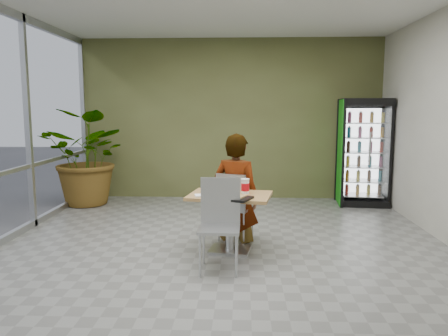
# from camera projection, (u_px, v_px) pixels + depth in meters

# --- Properties ---
(ground) EXTENTS (7.00, 7.00, 0.00)m
(ground) POSITION_uv_depth(u_px,v_px,m) (222.00, 253.00, 5.53)
(ground) COLOR gray
(ground) RESTS_ON ground
(room_envelope) EXTENTS (6.00, 7.00, 3.20)m
(room_envelope) POSITION_uv_depth(u_px,v_px,m) (222.00, 127.00, 5.31)
(room_envelope) COLOR beige
(room_envelope) RESTS_ON ground
(dining_table) EXTENTS (1.11, 0.87, 0.75)m
(dining_table) POSITION_uv_depth(u_px,v_px,m) (230.00, 211.00, 5.53)
(dining_table) COLOR #AC7D49
(dining_table) RESTS_ON ground
(chair_far) EXTENTS (0.54, 0.55, 0.95)m
(chair_far) POSITION_uv_depth(u_px,v_px,m) (233.00, 202.00, 5.95)
(chair_far) COLOR #ABADB0
(chair_far) RESTS_ON ground
(chair_near) EXTENTS (0.46, 0.47, 1.03)m
(chair_near) POSITION_uv_depth(u_px,v_px,m) (220.00, 216.00, 4.96)
(chair_near) COLOR #ABADB0
(chair_near) RESTS_ON ground
(seated_woman) EXTENTS (0.77, 0.63, 1.79)m
(seated_woman) POSITION_uv_depth(u_px,v_px,m) (236.00, 198.00, 5.99)
(seated_woman) COLOR black
(seated_woman) RESTS_ON ground
(pizza_plate) EXTENTS (0.28, 0.21, 0.03)m
(pizza_plate) POSITION_uv_depth(u_px,v_px,m) (223.00, 192.00, 5.55)
(pizza_plate) COLOR white
(pizza_plate) RESTS_ON dining_table
(soda_cup) EXTENTS (0.11, 0.11, 0.19)m
(soda_cup) POSITION_uv_depth(u_px,v_px,m) (245.00, 186.00, 5.53)
(soda_cup) COLOR white
(soda_cup) RESTS_ON dining_table
(napkin_stack) EXTENTS (0.18, 0.18, 0.02)m
(napkin_stack) POSITION_uv_depth(u_px,v_px,m) (201.00, 195.00, 5.37)
(napkin_stack) COLOR white
(napkin_stack) RESTS_ON dining_table
(cafeteria_tray) EXTENTS (0.55, 0.48, 0.03)m
(cafeteria_tray) POSITION_uv_depth(u_px,v_px,m) (231.00, 198.00, 5.20)
(cafeteria_tray) COLOR black
(cafeteria_tray) RESTS_ON dining_table
(beverage_fridge) EXTENTS (0.98, 0.79, 2.00)m
(beverage_fridge) POSITION_uv_depth(u_px,v_px,m) (364.00, 152.00, 8.23)
(beverage_fridge) COLOR black
(beverage_fridge) RESTS_ON ground
(potted_plant) EXTENTS (1.97, 1.82, 1.81)m
(potted_plant) POSITION_uv_depth(u_px,v_px,m) (90.00, 157.00, 8.22)
(potted_plant) COLOR #2A6A2C
(potted_plant) RESTS_ON ground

